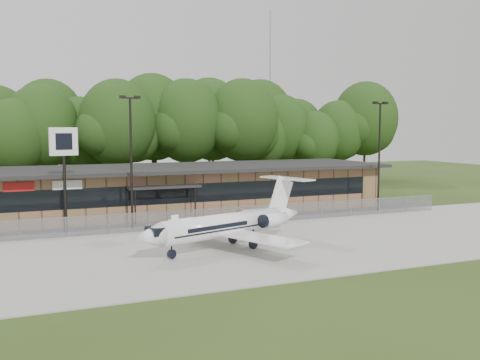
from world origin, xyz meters
name	(u,v)px	position (x,y,z in m)	size (l,w,h in m)	color
ground	(291,277)	(0.00, 0.00, 0.00)	(160.00, 160.00, 0.00)	#2C4016
apron	(234,246)	(0.00, 8.00, 0.04)	(64.00, 18.00, 0.08)	#9E9B93
parking_lot	(184,219)	(0.00, 19.50, 0.03)	(50.00, 9.00, 0.06)	#383835
terminal	(170,189)	(0.00, 23.94, 2.18)	(41.00, 11.65, 4.30)	#8B5C45
fence	(200,218)	(0.00, 15.00, 0.78)	(46.00, 0.04, 1.52)	gray
treeline	(130,131)	(0.00, 42.00, 7.50)	(72.00, 12.00, 15.00)	#193B12
radio_mast	(270,97)	(22.00, 48.00, 12.50)	(0.20, 0.20, 25.00)	gray
light_pole_mid	(131,152)	(-5.00, 16.50, 5.98)	(1.55, 0.30, 10.23)	black
light_pole_right	(379,148)	(18.00, 16.50, 5.98)	(1.55, 0.30, 10.23)	black
business_jet	(229,225)	(-0.71, 7.12, 1.59)	(13.06, 11.70, 4.44)	white
pole_sign	(64,153)	(-9.85, 16.80, 6.00)	(2.06, 0.65, 7.84)	black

